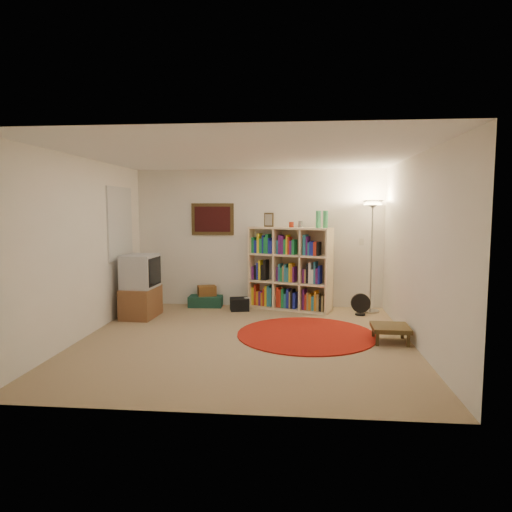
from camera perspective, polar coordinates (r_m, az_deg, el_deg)
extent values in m
cube|color=#9B7F5B|center=(6.35, -1.42, -10.57)|extent=(4.50, 4.50, 0.02)
cube|color=white|center=(6.13, -1.48, 12.63)|extent=(4.50, 4.50, 0.02)
cube|color=white|center=(8.36, 0.36, 2.21)|extent=(4.50, 0.02, 2.50)
cube|color=white|center=(3.89, -5.33, -2.17)|extent=(4.50, 0.02, 2.50)
cube|color=white|center=(6.76, -20.84, 0.93)|extent=(0.02, 4.50, 2.50)
cube|color=white|center=(6.27, 19.54, 0.60)|extent=(0.02, 4.50, 2.50)
cube|color=#3C2C15|center=(8.43, -5.44, 4.60)|extent=(0.78, 0.04, 0.58)
cube|color=#440D0E|center=(8.41, -5.47, 4.60)|extent=(0.66, 0.01, 0.46)
cube|color=white|center=(7.92, -16.63, 3.93)|extent=(0.03, 1.00, 1.20)
cube|color=beige|center=(8.39, 13.05, 1.73)|extent=(0.08, 0.01, 0.12)
cube|color=#FFDCAA|center=(8.24, 4.22, -6.53)|extent=(1.52, 0.89, 0.03)
cube|color=#FFDCAA|center=(8.05, 4.30, 3.49)|extent=(1.52, 0.89, 0.03)
cube|color=#FFDCAA|center=(8.40, -0.32, -1.31)|extent=(0.17, 0.40, 1.47)
cube|color=#FFDCAA|center=(7.89, 9.13, -1.86)|extent=(0.17, 0.40, 1.47)
cube|color=#FFDCAA|center=(8.30, 4.75, -1.41)|extent=(1.39, 0.52, 1.47)
cube|color=#FFDCAA|center=(8.21, 2.66, -1.49)|extent=(0.16, 0.39, 1.40)
cube|color=#FFDCAA|center=(8.03, 5.89, -1.67)|extent=(0.16, 0.39, 1.40)
cube|color=#FFDCAA|center=(8.15, 4.25, -3.28)|extent=(1.46, 0.85, 0.03)
cube|color=#FFDCAA|center=(8.09, 4.27, 0.14)|extent=(1.46, 0.85, 0.03)
cube|color=yellow|center=(8.43, -0.21, -4.99)|extent=(0.10, 0.17, 0.32)
cube|color=red|center=(8.40, 0.08, -4.82)|extent=(0.10, 0.17, 0.37)
cube|color=orange|center=(8.40, 0.37, -5.25)|extent=(0.10, 0.17, 0.25)
cube|color=#5B1B6D|center=(8.38, 0.65, -5.27)|extent=(0.09, 0.17, 0.25)
cube|color=orange|center=(8.36, 0.91, -5.37)|extent=(0.09, 0.17, 0.23)
cube|color=red|center=(8.34, 1.15, -5.12)|extent=(0.09, 0.17, 0.31)
cube|color=yellow|center=(8.32, 1.40, -4.97)|extent=(0.09, 0.17, 0.36)
cube|color=teal|center=(8.30, 1.70, -4.96)|extent=(0.10, 0.17, 0.37)
cube|color=teal|center=(8.28, 2.00, -5.10)|extent=(0.10, 0.17, 0.34)
cube|color=#5B1B6D|center=(8.36, -0.20, -2.08)|extent=(0.10, 0.17, 0.24)
cube|color=black|center=(8.33, 0.10, -2.02)|extent=(0.10, 0.17, 0.26)
cube|color=#1B26A3|center=(8.31, 0.37, -1.88)|extent=(0.09, 0.17, 0.30)
cube|color=yellow|center=(8.29, 0.64, -1.74)|extent=(0.10, 0.17, 0.35)
cube|color=black|center=(8.28, 0.94, -2.03)|extent=(0.10, 0.17, 0.27)
cube|color=black|center=(8.25, 1.27, -1.73)|extent=(0.10, 0.17, 0.36)
cube|color=#1B8843|center=(8.30, -0.20, 1.35)|extent=(0.10, 0.17, 0.29)
cube|color=#1B26A3|center=(8.28, 0.13, 1.16)|extent=(0.11, 0.18, 0.24)
cube|color=yellow|center=(8.25, 0.46, 1.57)|extent=(0.10, 0.17, 0.36)
cube|color=#1B8843|center=(8.24, 0.78, 1.26)|extent=(0.10, 0.17, 0.28)
cube|color=#1B26A3|center=(8.22, 1.05, 1.45)|extent=(0.08, 0.17, 0.33)
cube|color=#1B8843|center=(8.20, 1.26, 1.33)|extent=(0.08, 0.17, 0.30)
cube|color=#1B8843|center=(8.19, 1.53, 1.50)|extent=(0.10, 0.17, 0.35)
cube|color=#1B26A3|center=(8.17, 1.80, 1.27)|extent=(0.08, 0.17, 0.29)
cube|color=#1B26A3|center=(8.16, 2.06, 1.10)|extent=(0.10, 0.17, 0.25)
cube|color=red|center=(8.23, 2.87, -5.11)|extent=(0.10, 0.17, 0.36)
cube|color=red|center=(8.22, 3.17, -5.24)|extent=(0.10, 0.17, 0.33)
cube|color=#1B8843|center=(8.20, 3.49, -5.25)|extent=(0.10, 0.17, 0.34)
cube|color=teal|center=(8.19, 3.81, -5.55)|extent=(0.10, 0.17, 0.25)
cube|color=#1B26A3|center=(8.16, 4.13, -5.29)|extent=(0.10, 0.17, 0.34)
cube|color=#968351|center=(8.15, 4.40, -5.44)|extent=(0.08, 0.17, 0.30)
cube|color=black|center=(8.14, 4.64, -5.34)|extent=(0.09, 0.17, 0.34)
cube|color=#1B26A3|center=(8.13, 4.94, -5.54)|extent=(0.10, 0.17, 0.28)
cube|color=#5B1B6D|center=(8.16, 2.85, -2.22)|extent=(0.09, 0.17, 0.25)
cube|color=teal|center=(8.15, 3.09, -2.04)|extent=(0.09, 0.17, 0.31)
cube|color=#1B8843|center=(8.14, 3.34, -2.31)|extent=(0.09, 0.17, 0.24)
cube|color=#968351|center=(8.12, 3.59, -2.17)|extent=(0.09, 0.17, 0.28)
cube|color=teal|center=(8.11, 3.81, -2.09)|extent=(0.08, 0.17, 0.31)
cube|color=teal|center=(8.09, 4.10, -2.31)|extent=(0.11, 0.18, 0.25)
cube|color=yellow|center=(8.07, 4.39, -2.04)|extent=(0.08, 0.17, 0.33)
cube|color=orange|center=(8.06, 4.63, -2.07)|extent=(0.09, 0.17, 0.32)
cube|color=#5B1B6D|center=(8.05, 4.86, -2.29)|extent=(0.08, 0.17, 0.27)
cube|color=teal|center=(8.11, 2.86, 1.09)|extent=(0.08, 0.17, 0.25)
cube|color=#5B1B6D|center=(8.09, 3.12, 1.42)|extent=(0.10, 0.17, 0.35)
cube|color=#5B1B6D|center=(8.07, 3.45, 1.35)|extent=(0.10, 0.17, 0.33)
cube|color=#1B8843|center=(8.06, 3.78, 1.13)|extent=(0.10, 0.17, 0.27)
cube|color=yellow|center=(8.04, 4.03, 1.41)|extent=(0.08, 0.17, 0.35)
cube|color=red|center=(8.03, 4.26, 1.26)|extent=(0.09, 0.17, 0.32)
cube|color=#5B1B6D|center=(8.02, 4.52, 1.03)|extent=(0.09, 0.17, 0.25)
cube|color=#1B8843|center=(8.00, 4.83, 1.09)|extent=(0.10, 0.17, 0.27)
cube|color=#5B1B6D|center=(8.06, 6.09, -5.38)|extent=(0.09, 0.17, 0.36)
cube|color=red|center=(8.06, 6.36, -5.68)|extent=(0.09, 0.17, 0.28)
cube|color=#968351|center=(8.04, 6.61, -5.56)|extent=(0.08, 0.17, 0.32)
cube|color=orange|center=(8.03, 6.89, -5.69)|extent=(0.10, 0.17, 0.29)
cube|color=teal|center=(8.02, 7.24, -5.85)|extent=(0.10, 0.17, 0.25)
cube|color=orange|center=(8.00, 7.56, -5.53)|extent=(0.09, 0.17, 0.35)
cube|color=#968351|center=(7.99, 7.85, -5.74)|extent=(0.09, 0.17, 0.29)
cube|color=black|center=(7.99, 8.15, -5.98)|extent=(0.09, 0.17, 0.23)
cube|color=#968351|center=(7.97, 8.43, -5.86)|extent=(0.09, 0.17, 0.27)
cube|color=#5B1B6D|center=(7.99, 6.10, -2.46)|extent=(0.09, 0.17, 0.24)
cube|color=#968351|center=(7.98, 6.33, -2.46)|extent=(0.08, 0.17, 0.24)
cube|color=black|center=(7.96, 6.58, -2.15)|extent=(0.09, 0.17, 0.34)
cube|color=white|center=(7.95, 6.87, -2.08)|extent=(0.09, 0.17, 0.36)
cube|color=white|center=(7.94, 7.18, -2.53)|extent=(0.10, 0.17, 0.24)
cube|color=teal|center=(7.92, 7.48, -2.06)|extent=(0.09, 0.17, 0.38)
cube|color=#5B1B6D|center=(7.92, 7.74, -2.45)|extent=(0.09, 0.17, 0.27)
cube|color=#1B26A3|center=(7.90, 8.01, -2.32)|extent=(0.09, 0.17, 0.31)
cube|color=teal|center=(7.93, 6.21, 1.36)|extent=(0.11, 0.18, 0.36)
cube|color=#5B1B6D|center=(7.92, 6.52, 1.24)|extent=(0.09, 0.17, 0.33)
cube|color=teal|center=(7.91, 6.74, 0.87)|extent=(0.08, 0.17, 0.23)
cube|color=#1B26A3|center=(7.90, 6.96, 0.93)|extent=(0.09, 0.17, 0.25)
cube|color=#1B26A3|center=(7.89, 7.20, 0.88)|extent=(0.09, 0.17, 0.24)
cube|color=red|center=(7.88, 7.52, 0.89)|extent=(0.11, 0.18, 0.25)
cube|color=black|center=(7.86, 7.86, 0.86)|extent=(0.09, 0.17, 0.25)
cube|color=#3C2C15|center=(8.23, 1.62, 4.54)|extent=(0.17, 0.08, 0.25)
cube|color=#A39988|center=(8.21, 1.58, 4.54)|extent=(0.13, 0.06, 0.20)
cylinder|color=#B12910|center=(8.04, 4.44, 3.93)|extent=(0.11, 0.11, 0.09)
cylinder|color=#A9AAAE|center=(7.99, 5.57, 3.98)|extent=(0.09, 0.09, 0.12)
cylinder|color=#49BE73|center=(7.84, 7.79, 4.57)|extent=(0.11, 0.11, 0.29)
cylinder|color=#49BE73|center=(7.88, 8.68, 4.56)|extent=(0.11, 0.11, 0.29)
cylinder|color=#A9AAAE|center=(8.25, 14.06, -6.69)|extent=(0.38, 0.38, 0.03)
cylinder|color=#A9AAAE|center=(8.10, 14.22, -0.35)|extent=(0.03, 0.03, 1.80)
cone|color=#A9AAAE|center=(8.05, 14.40, 6.25)|extent=(0.46, 0.46, 0.14)
cylinder|color=#FFD88C|center=(8.05, 14.40, 6.29)|extent=(0.37, 0.37, 0.02)
cylinder|color=black|center=(7.98, 12.89, -7.10)|extent=(0.17, 0.17, 0.03)
cylinder|color=black|center=(7.96, 12.91, -6.54)|extent=(0.03, 0.03, 0.13)
cylinder|color=black|center=(7.92, 12.95, -5.76)|extent=(0.32, 0.07, 0.32)
cube|color=brown|center=(7.83, -14.19, -5.62)|extent=(0.53, 0.74, 0.50)
cube|color=#BAB9BE|center=(7.75, -14.29, -1.85)|extent=(0.53, 0.62, 0.55)
cube|color=black|center=(7.65, -12.54, -1.90)|extent=(0.04, 0.52, 0.46)
cube|color=black|center=(7.65, -12.50, -1.90)|extent=(0.04, 0.46, 0.40)
cube|color=#BAB9BE|center=(7.76, -14.66, -7.24)|extent=(0.38, 0.35, 0.10)
cube|color=#153B2E|center=(8.50, -6.28, -5.60)|extent=(0.62, 0.42, 0.20)
cube|color=brown|center=(8.47, -6.16, -4.33)|extent=(0.38, 0.33, 0.18)
cube|color=black|center=(8.11, -2.07, -6.04)|extent=(0.37, 0.34, 0.22)
cylinder|color=silver|center=(8.12, -1.14, -6.02)|extent=(0.13, 0.13, 0.22)
cylinder|color=maroon|center=(6.64, 6.31, -9.70)|extent=(1.98, 1.98, 0.02)
cube|color=#3C2C15|center=(6.48, 16.46, -8.60)|extent=(0.51, 0.51, 0.06)
cube|color=#3C2C15|center=(6.29, 14.94, -10.02)|extent=(0.04, 0.04, 0.18)
cube|color=#3C2C15|center=(6.35, 18.51, -9.96)|extent=(0.04, 0.04, 0.18)
cube|color=#3C2C15|center=(6.66, 14.46, -9.09)|extent=(0.04, 0.04, 0.18)
cube|color=#3C2C15|center=(6.73, 17.83, -9.05)|extent=(0.04, 0.04, 0.18)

